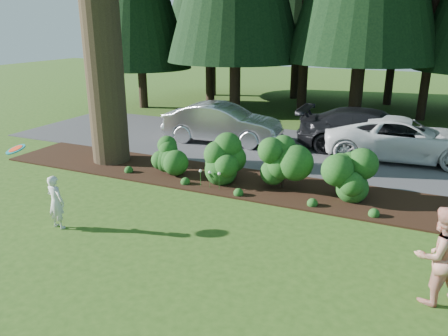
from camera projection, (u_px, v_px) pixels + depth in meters
name	position (u px, v px, depth m)	size (l,w,h in m)	color
ground	(177.00, 224.00, 10.48)	(80.00, 80.00, 0.00)	#2C4E16
mulch_bed	(231.00, 181.00, 13.28)	(16.00, 2.50, 0.05)	black
driveway	(275.00, 147.00, 16.95)	(22.00, 6.00, 0.03)	#38383A
shrub_row	(254.00, 160.00, 12.63)	(6.53, 1.60, 1.61)	#194816
lily_cluster	(210.00, 173.00, 12.51)	(0.69, 0.09, 0.57)	#194816
car_silver_wagon	(222.00, 123.00, 17.37)	(1.63, 4.67, 1.54)	#ADADB1
car_white_suv	(402.00, 139.00, 15.21)	(2.42, 5.24, 1.46)	white
car_dark_suv	(372.00, 132.00, 15.97)	(2.20, 5.40, 1.57)	black
child	(56.00, 202.00, 10.11)	(0.47, 0.31, 1.29)	silver
adult	(439.00, 256.00, 7.30)	(0.86, 0.67, 1.76)	red
frisbee	(16.00, 149.00, 9.97)	(0.47, 0.44, 0.22)	#17767E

